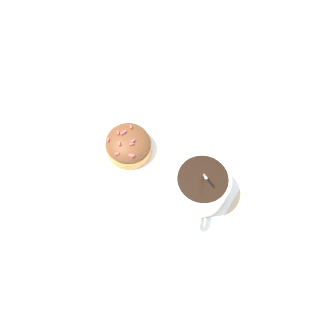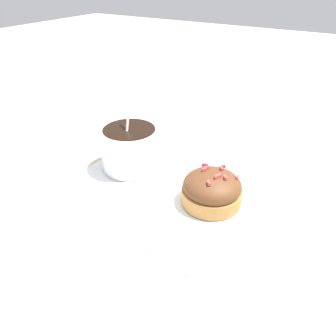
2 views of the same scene
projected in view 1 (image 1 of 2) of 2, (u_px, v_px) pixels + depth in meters
ground_plane at (165, 171)px, 0.60m from camera, size 3.00×3.00×0.00m
paper_napkin at (165, 171)px, 0.60m from camera, size 0.29×0.28×0.00m
coffee_cup at (201, 186)px, 0.54m from camera, size 0.09×0.12×0.11m
frosted_pastry at (128, 144)px, 0.59m from camera, size 0.08×0.08×0.05m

